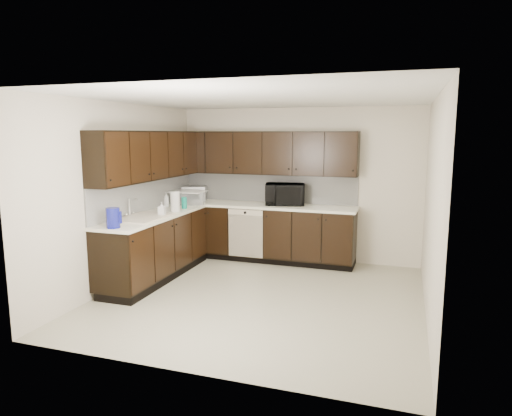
{
  "coord_description": "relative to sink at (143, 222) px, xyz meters",
  "views": [
    {
      "loc": [
        1.7,
        -5.35,
        2.07
      ],
      "look_at": [
        -0.26,
        0.6,
        1.06
      ],
      "focal_mm": 32.0,
      "sensor_mm": 36.0,
      "label": 1
    }
  ],
  "objects": [
    {
      "name": "paper_towel_roll",
      "position": [
        0.16,
        0.62,
        0.21
      ],
      "size": [
        0.14,
        0.14,
        0.3
      ],
      "primitive_type": "cylinder",
      "rotation": [
        0.0,
        0.0,
        0.03
      ],
      "color": "silver",
      "rests_on": "countertop"
    },
    {
      "name": "toaster_oven",
      "position": [
        -0.07,
        1.74,
        0.18
      ],
      "size": [
        0.47,
        0.41,
        0.25
      ],
      "primitive_type": "cube",
      "rotation": [
        0.0,
        0.0,
        0.32
      ],
      "color": "#B7B7B9",
      "rests_on": "countertop"
    },
    {
      "name": "floor",
      "position": [
        1.68,
        0.01,
        -0.88
      ],
      "size": [
        4.0,
        4.0,
        0.0
      ],
      "primitive_type": "plane",
      "color": "#ADA88F",
      "rests_on": "ground"
    },
    {
      "name": "wall_right",
      "position": [
        3.68,
        0.01,
        0.37
      ],
      "size": [
        0.02,
        4.0,
        2.5
      ],
      "primitive_type": "cube",
      "color": "beige",
      "rests_on": "floor"
    },
    {
      "name": "soap_bottle_a",
      "position": [
        0.15,
        0.25,
        0.16
      ],
      "size": [
        0.1,
        0.11,
        0.2
      ],
      "primitive_type": "imported",
      "rotation": [
        0.0,
        0.0,
        0.18
      ],
      "color": "gray",
      "rests_on": "countertop"
    },
    {
      "name": "upper_cabinets",
      "position": [
        0.58,
        1.22,
        0.89
      ],
      "size": [
        3.0,
        2.8,
        0.7
      ],
      "color": "black",
      "rests_on": "wall_back"
    },
    {
      "name": "wall_front",
      "position": [
        1.68,
        -1.99,
        0.37
      ],
      "size": [
        4.0,
        0.02,
        2.5
      ],
      "primitive_type": "cube",
      "color": "beige",
      "rests_on": "floor"
    },
    {
      "name": "ceiling",
      "position": [
        1.68,
        0.01,
        1.62
      ],
      "size": [
        4.0,
        4.0,
        0.0
      ],
      "primitive_type": "plane",
      "rotation": [
        3.14,
        0.0,
        0.0
      ],
      "color": "white",
      "rests_on": "wall_back"
    },
    {
      "name": "backsplash",
      "position": [
        0.46,
        1.33,
        0.3
      ],
      "size": [
        3.0,
        2.8,
        0.48
      ],
      "color": "beige",
      "rests_on": "countertop"
    },
    {
      "name": "soap_bottle_b",
      "position": [
        -0.18,
        0.97,
        0.18
      ],
      "size": [
        0.1,
        0.1,
        0.23
      ],
      "primitive_type": "imported",
      "rotation": [
        0.0,
        0.0,
        -0.11
      ],
      "color": "gray",
      "rests_on": "countertop"
    },
    {
      "name": "countertop",
      "position": [
        0.67,
        1.12,
        0.04
      ],
      "size": [
        3.03,
        2.83,
        0.04
      ],
      "color": "white",
      "rests_on": "lower_cabinets"
    },
    {
      "name": "blue_pitcher",
      "position": [
        0.01,
        -0.69,
        0.18
      ],
      "size": [
        0.19,
        0.19,
        0.25
      ],
      "primitive_type": "cylinder",
      "rotation": [
        0.0,
        0.0,
        0.13
      ],
      "color": "#101697",
      "rests_on": "countertop"
    },
    {
      "name": "teal_tumbler",
      "position": [
        0.16,
        0.92,
        0.15
      ],
      "size": [
        0.09,
        0.09,
        0.18
      ],
      "primitive_type": "cylinder",
      "rotation": [
        0.0,
        0.0,
        0.12
      ],
      "color": "#0C8771",
      "rests_on": "countertop"
    },
    {
      "name": "lower_cabinets",
      "position": [
        0.67,
        1.12,
        -0.47
      ],
      "size": [
        3.0,
        2.8,
        0.9
      ],
      "color": "black",
      "rests_on": "floor"
    },
    {
      "name": "microwave",
      "position": [
        1.53,
        1.77,
        0.23
      ],
      "size": [
        0.71,
        0.56,
        0.34
      ],
      "primitive_type": "imported",
      "rotation": [
        0.0,
        0.0,
        0.25
      ],
      "color": "black",
      "rests_on": "countertop"
    },
    {
      "name": "dishwasher",
      "position": [
        0.98,
        1.42,
        -0.33
      ],
      "size": [
        0.58,
        0.04,
        0.78
      ],
      "color": "beige",
      "rests_on": "lower_cabinets"
    },
    {
      "name": "sink",
      "position": [
        0.0,
        0.0,
        0.0
      ],
      "size": [
        0.54,
        0.82,
        0.42
      ],
      "color": "beige",
      "rests_on": "countertop"
    },
    {
      "name": "wall_back",
      "position": [
        1.68,
        2.01,
        0.37
      ],
      "size": [
        4.0,
        0.02,
        2.5
      ],
      "primitive_type": "cube",
      "color": "beige",
      "rests_on": "floor"
    },
    {
      "name": "storage_bin",
      "position": [
        0.0,
        1.36,
        0.16
      ],
      "size": [
        0.62,
        0.53,
        0.21
      ],
      "primitive_type": "cube",
      "rotation": [
        0.0,
        0.0,
        0.31
      ],
      "color": "silver",
      "rests_on": "countertop"
    },
    {
      "name": "wall_left",
      "position": [
        -0.32,
        0.01,
        0.37
      ],
      "size": [
        0.02,
        4.0,
        2.5
      ],
      "primitive_type": "cube",
      "color": "beige",
      "rests_on": "floor"
    }
  ]
}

